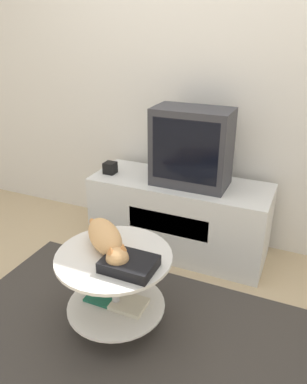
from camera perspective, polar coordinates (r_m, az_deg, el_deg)
The scene contains 9 objects.
ground_plane at distance 2.29m, azimuth -4.65°, elevation -20.71°, with size 12.00×12.00×0.00m, color tan.
wall_back at distance 2.82m, azimuth 7.42°, elevation 17.76°, with size 8.00×0.05×2.60m.
rug at distance 2.28m, azimuth -4.66°, elevation -20.54°, with size 1.98×1.22×0.02m.
tv_stand at distance 2.84m, azimuth 3.92°, elevation -3.69°, with size 1.31×0.48×0.57m.
tv at distance 2.59m, azimuth 5.81°, elevation 6.77°, with size 0.53×0.30×0.54m.
speaker at distance 2.86m, azimuth -6.63°, elevation 3.68°, with size 0.09×0.09×0.09m.
coffee_table at distance 2.11m, azimuth -5.82°, elevation -13.43°, with size 0.62×0.62×0.48m.
dvd_box at distance 1.89m, azimuth -3.73°, elevation -10.89°, with size 0.26×0.20×0.06m.
cat at distance 2.01m, azimuth -7.19°, elevation -7.18°, with size 0.44×0.40×0.15m.
Camera 1 is at (0.81, -1.40, 1.62)m, focal length 35.00 mm.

